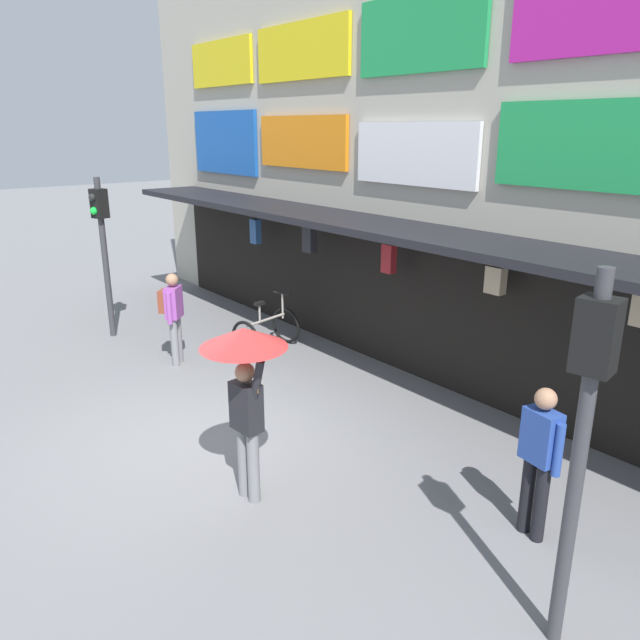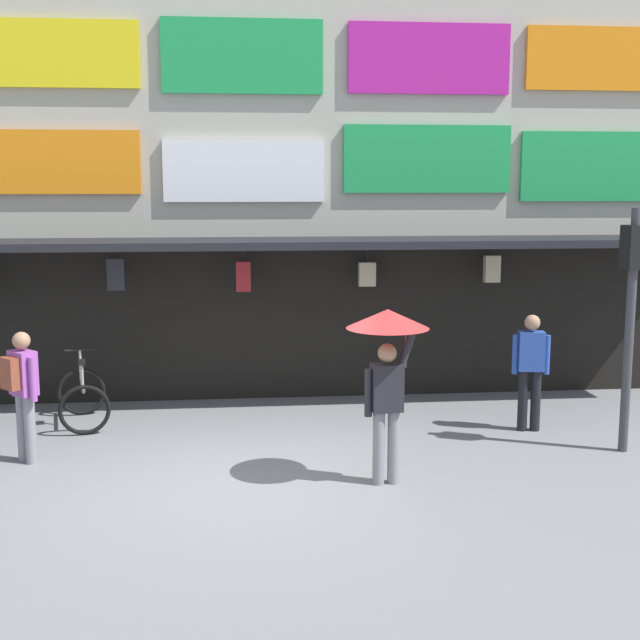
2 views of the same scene
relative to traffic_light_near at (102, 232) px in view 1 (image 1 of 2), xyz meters
The scene contains 8 objects.
ground_plane 5.58m from the traffic_light_near, ahead, with size 80.00×80.00×0.00m, color slate.
shopfront 6.69m from the traffic_light_near, 37.45° to the left, with size 18.00×2.60×8.00m.
traffic_light_near is the anchor object (origin of this frame).
traffic_light_far 10.02m from the traffic_light_near, ahead, with size 0.32×0.34×3.20m.
bicycle_parked 3.79m from the traffic_light_near, 36.79° to the left, with size 0.95×1.28×1.05m.
pedestrian_with_umbrella 6.75m from the traffic_light_near, ahead, with size 0.96×0.96×2.08m.
pedestrian_in_yellow 9.24m from the traffic_light_near, ahead, with size 0.52×0.28×1.68m.
pedestrian_in_black 2.56m from the traffic_light_near, ahead, with size 0.47×0.47×1.68m.
Camera 1 is at (6.89, -3.45, 4.12)m, focal length 34.34 mm.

